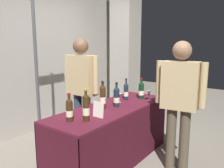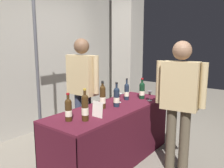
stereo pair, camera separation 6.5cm
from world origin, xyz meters
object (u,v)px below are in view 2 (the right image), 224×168
(tasting_table, at_px, (112,124))
(display_bottle_0, at_px, (103,97))
(taster_foreground_right, at_px, (180,96))
(booth_signpost, at_px, (36,53))
(featured_wine_bottle, at_px, (85,107))
(wine_glass_mid, at_px, (150,94))
(wine_glass_near_vendor, at_px, (119,96))
(concrete_pillar, at_px, (128,34))
(vendor_presenter, at_px, (82,83))

(tasting_table, height_order, display_bottle_0, display_bottle_0)
(taster_foreground_right, height_order, booth_signpost, booth_signpost)
(tasting_table, distance_m, display_bottle_0, 0.40)
(tasting_table, bearing_deg, booth_signpost, 115.75)
(featured_wine_bottle, height_order, wine_glass_mid, featured_wine_bottle)
(featured_wine_bottle, relative_size, wine_glass_mid, 2.52)
(featured_wine_bottle, bearing_deg, wine_glass_near_vendor, 11.18)
(wine_glass_mid, relative_size, booth_signpost, 0.06)
(tasting_table, xyz_separation_m, wine_glass_mid, (0.59, -0.22, 0.33))
(concrete_pillar, xyz_separation_m, wine_glass_near_vendor, (-1.51, -0.88, -0.90))
(tasting_table, distance_m, wine_glass_near_vendor, 0.41)
(taster_foreground_right, bearing_deg, tasting_table, 13.06)
(tasting_table, xyz_separation_m, taster_foreground_right, (0.29, -0.77, 0.43))
(display_bottle_0, bearing_deg, booth_signpost, 110.57)
(tasting_table, distance_m, booth_signpost, 1.37)
(featured_wine_bottle, bearing_deg, vendor_presenter, 46.32)
(wine_glass_mid, xyz_separation_m, booth_signpost, (-1.04, 1.15, 0.58))
(concrete_pillar, relative_size, booth_signpost, 1.47)
(featured_wine_bottle, relative_size, display_bottle_0, 1.03)
(vendor_presenter, bearing_deg, taster_foreground_right, 9.45)
(wine_glass_mid, bearing_deg, vendor_presenter, 119.00)
(concrete_pillar, xyz_separation_m, display_bottle_0, (-1.88, -0.89, -0.85))
(tasting_table, relative_size, wine_glass_mid, 13.59)
(concrete_pillar, xyz_separation_m, taster_foreground_right, (-1.46, -1.72, -0.80))
(wine_glass_near_vendor, bearing_deg, wine_glass_mid, -39.89)
(tasting_table, bearing_deg, wine_glass_mid, -20.61)
(tasting_table, height_order, wine_glass_mid, wine_glass_mid)
(concrete_pillar, distance_m, wine_glass_near_vendor, 1.97)
(wine_glass_mid, relative_size, vendor_presenter, 0.08)
(vendor_presenter, height_order, taster_foreground_right, vendor_presenter)
(featured_wine_bottle, height_order, vendor_presenter, vendor_presenter)
(tasting_table, height_order, taster_foreground_right, taster_foreground_right)
(taster_foreground_right, relative_size, booth_signpost, 0.67)
(display_bottle_0, bearing_deg, featured_wine_bottle, -161.96)
(wine_glass_mid, distance_m, taster_foreground_right, 0.64)
(concrete_pillar, height_order, booth_signpost, concrete_pillar)
(display_bottle_0, height_order, wine_glass_mid, display_bottle_0)
(wine_glass_near_vendor, bearing_deg, tasting_table, -164.61)
(concrete_pillar, xyz_separation_m, wine_glass_mid, (-1.17, -1.17, -0.89))
(display_bottle_0, distance_m, booth_signpost, 1.07)
(vendor_presenter, relative_size, booth_signpost, 0.69)
(wine_glass_near_vendor, height_order, wine_glass_mid, wine_glass_mid)
(concrete_pillar, relative_size, display_bottle_0, 10.30)
(taster_foreground_right, bearing_deg, booth_signpost, 15.85)
(featured_wine_bottle, relative_size, wine_glass_near_vendor, 2.79)
(taster_foreground_right, bearing_deg, display_bottle_0, 18.78)
(booth_signpost, bearing_deg, featured_wine_bottle, -98.14)
(display_bottle_0, bearing_deg, concrete_pillar, 25.45)
(vendor_presenter, bearing_deg, display_bottle_0, -19.51)
(concrete_pillar, height_order, taster_foreground_right, concrete_pillar)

